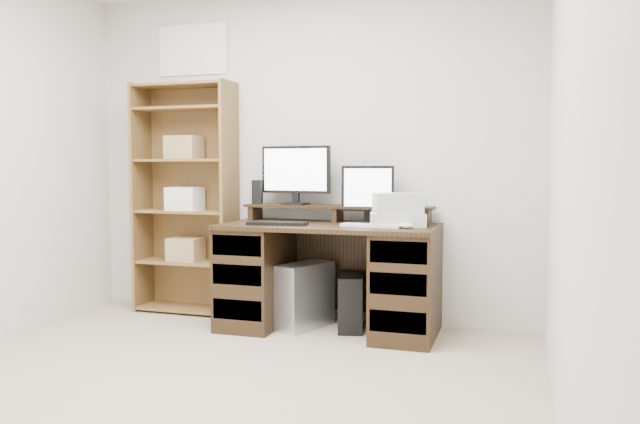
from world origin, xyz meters
The scene contains 14 objects.
room centered at (0.00, 0.00, 1.25)m, with size 3.54×4.04×2.54m.
desk centered at (0.31, 1.64, 0.39)m, with size 1.50×0.70×0.75m.
riser_shelf centered at (0.31, 1.85, 0.84)m, with size 1.40×0.22×0.12m.
monitor_wide centered at (-0.01, 1.84, 1.11)m, with size 0.55×0.16×0.43m.
monitor_small centered at (0.54, 1.82, 0.97)m, with size 0.37×0.17×0.41m.
speaker centered at (-0.31, 1.82, 0.96)m, with size 0.07×0.07×0.18m, color black.
keyboard_black centered at (-0.01, 1.48, 0.76)m, with size 0.41×0.14×0.02m, color black.
keyboard_white centered at (0.64, 1.53, 0.76)m, with size 0.40×0.12×0.02m, color silver.
mouse centered at (0.88, 1.50, 0.77)m, with size 0.09×0.06×0.04m, color white.
printer centered at (0.79, 1.65, 0.79)m, with size 0.36×0.27×0.09m, color #BAB5A2.
basket centered at (0.79, 1.65, 0.91)m, with size 0.31×0.22×0.13m, color #A5ACB0.
tower_silver centered at (0.12, 1.66, 0.23)m, with size 0.21×0.46×0.46m, color silver.
tower_black centered at (0.45, 1.72, 0.20)m, with size 0.25×0.42×0.39m.
bookshelf centered at (-0.93, 1.86, 0.92)m, with size 0.80×0.30×1.80m.
Camera 1 is at (1.56, -2.50, 1.15)m, focal length 35.00 mm.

